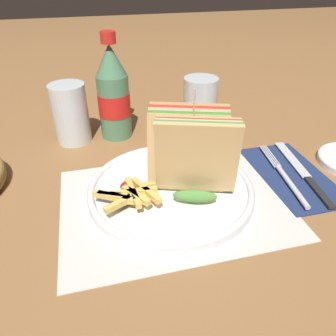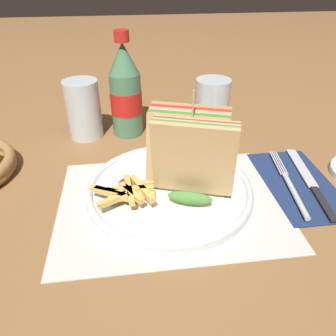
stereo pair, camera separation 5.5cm
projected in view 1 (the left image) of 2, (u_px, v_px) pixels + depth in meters
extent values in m
plane|color=olive|center=(168.00, 203.00, 0.54)|extent=(4.00, 4.00, 0.00)
cube|color=silver|center=(173.00, 200.00, 0.54)|extent=(0.36, 0.27, 0.00)
cylinder|color=white|center=(171.00, 190.00, 0.56)|extent=(0.28, 0.28, 0.01)
torus|color=white|center=(171.00, 187.00, 0.55)|extent=(0.28, 0.28, 0.01)
cube|color=tan|center=(197.00, 159.00, 0.49)|extent=(0.13, 0.07, 0.13)
cube|color=#518E3D|center=(197.00, 157.00, 0.50)|extent=(0.13, 0.07, 0.13)
cube|color=beige|center=(197.00, 155.00, 0.51)|extent=(0.13, 0.07, 0.13)
cube|color=red|center=(197.00, 153.00, 0.51)|extent=(0.13, 0.07, 0.13)
cube|color=tan|center=(197.00, 151.00, 0.52)|extent=(0.13, 0.07, 0.13)
ellipsoid|color=#518E3D|center=(195.00, 196.00, 0.51)|extent=(0.07, 0.04, 0.02)
cube|color=tan|center=(187.00, 154.00, 0.52)|extent=(0.13, 0.07, 0.13)
cube|color=#518E3D|center=(188.00, 151.00, 0.52)|extent=(0.13, 0.07, 0.13)
cube|color=beige|center=(188.00, 147.00, 0.53)|extent=(0.13, 0.07, 0.13)
cube|color=red|center=(188.00, 144.00, 0.53)|extent=(0.13, 0.07, 0.13)
cube|color=tan|center=(188.00, 141.00, 0.54)|extent=(0.13, 0.07, 0.13)
ellipsoid|color=#518E3D|center=(186.00, 180.00, 0.54)|extent=(0.07, 0.04, 0.02)
cylinder|color=tan|center=(193.00, 140.00, 0.51)|extent=(0.00, 0.00, 0.16)
cube|color=#E0B756|center=(131.00, 198.00, 0.51)|extent=(0.05, 0.01, 0.01)
cube|color=#E0B756|center=(137.00, 199.00, 0.51)|extent=(0.07, 0.01, 0.01)
cube|color=#E0B756|center=(141.00, 187.00, 0.53)|extent=(0.06, 0.01, 0.01)
cube|color=#E0B756|center=(134.00, 191.00, 0.51)|extent=(0.07, 0.01, 0.01)
cube|color=#E0B756|center=(136.00, 195.00, 0.50)|extent=(0.04, 0.05, 0.01)
cube|color=#E0B756|center=(145.00, 189.00, 0.51)|extent=(0.04, 0.07, 0.01)
cube|color=#E0B756|center=(119.00, 204.00, 0.48)|extent=(0.05, 0.03, 0.01)
cube|color=#E0B756|center=(133.00, 192.00, 0.51)|extent=(0.02, 0.07, 0.01)
cube|color=#E0B756|center=(116.00, 197.00, 0.50)|extent=(0.06, 0.04, 0.01)
cube|color=#E0B756|center=(112.00, 196.00, 0.50)|extent=(0.06, 0.03, 0.01)
ellipsoid|color=maroon|center=(131.00, 186.00, 0.53)|extent=(0.03, 0.03, 0.01)
cube|color=navy|center=(292.00, 174.00, 0.61)|extent=(0.12, 0.22, 0.00)
cylinder|color=silver|center=(292.00, 186.00, 0.56)|extent=(0.02, 0.12, 0.01)
cylinder|color=silver|center=(267.00, 156.00, 0.65)|extent=(0.01, 0.08, 0.00)
cylinder|color=silver|center=(269.00, 156.00, 0.65)|extent=(0.01, 0.08, 0.00)
cylinder|color=silver|center=(271.00, 156.00, 0.65)|extent=(0.01, 0.08, 0.00)
cylinder|color=silver|center=(273.00, 156.00, 0.65)|extent=(0.01, 0.08, 0.00)
cube|color=black|center=(319.00, 192.00, 0.55)|extent=(0.02, 0.09, 0.00)
cube|color=silver|center=(292.00, 159.00, 0.64)|extent=(0.03, 0.13, 0.00)
cylinder|color=#4C7F5B|center=(115.00, 107.00, 0.70)|extent=(0.07, 0.07, 0.14)
cylinder|color=red|center=(114.00, 104.00, 0.70)|extent=(0.07, 0.07, 0.05)
cone|color=#4C7F5B|center=(110.00, 60.00, 0.65)|extent=(0.06, 0.06, 0.06)
cylinder|color=red|center=(108.00, 37.00, 0.63)|extent=(0.03, 0.03, 0.02)
cylinder|color=silver|center=(200.00, 106.00, 0.72)|extent=(0.07, 0.07, 0.13)
cylinder|color=black|center=(199.00, 117.00, 0.73)|extent=(0.06, 0.06, 0.08)
cylinder|color=silver|center=(71.00, 114.00, 0.69)|extent=(0.07, 0.07, 0.13)
cylinder|color=black|center=(73.00, 124.00, 0.70)|extent=(0.06, 0.06, 0.08)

